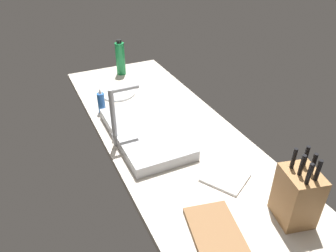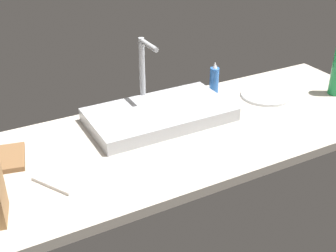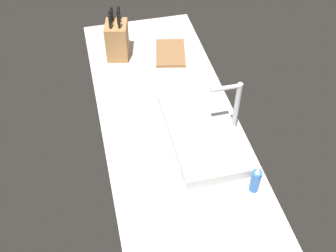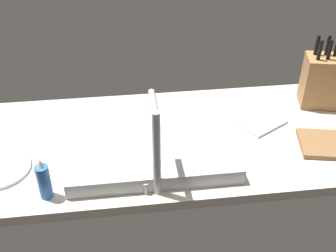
{
  "view_description": "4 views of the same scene",
  "coord_description": "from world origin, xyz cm",
  "px_view_note": "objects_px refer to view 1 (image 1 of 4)",
  "views": [
    {
      "loc": [
        -118.99,
        58.58,
        93.94
      ],
      "look_at": [
        -3.6,
        3.73,
        11.98
      ],
      "focal_mm": 34.29,
      "sensor_mm": 36.0,
      "label": 1
    },
    {
      "loc": [
        -64.74,
        -122.26,
        84.72
      ],
      "look_at": [
        -0.15,
        -2.25,
        9.32
      ],
      "focal_mm": 46.79,
      "sensor_mm": 36.0,
      "label": 2
    },
    {
      "loc": [
        129.32,
        -33.17,
        149.69
      ],
      "look_at": [
        0.43,
        -2.91,
        10.45
      ],
      "focal_mm": 45.36,
      "sensor_mm": 36.0,
      "label": 3
    },
    {
      "loc": [
        12.9,
        121.63,
        93.43
      ],
      "look_at": [
        -2.41,
        2.44,
        10.43
      ],
      "focal_mm": 44.75,
      "sensor_mm": 36.0,
      "label": 4
    }
  ],
  "objects_px": {
    "soap_bottle": "(101,102)",
    "knife_block": "(297,195)",
    "sink_basin": "(145,133)",
    "dish_towel": "(225,177)",
    "faucet": "(116,113)",
    "water_bottle": "(120,58)",
    "dinner_plate": "(118,93)",
    "cutting_board": "(215,232)"
  },
  "relations": [
    {
      "from": "sink_basin",
      "to": "faucet",
      "type": "height_order",
      "value": "faucet"
    },
    {
      "from": "sink_basin",
      "to": "dish_towel",
      "type": "distance_m",
      "value": 0.46
    },
    {
      "from": "knife_block",
      "to": "soap_bottle",
      "type": "relative_size",
      "value": 2.0
    },
    {
      "from": "faucet",
      "to": "knife_block",
      "type": "xyz_separation_m",
      "value": [
        -0.7,
        -0.42,
        -0.06
      ]
    },
    {
      "from": "cutting_board",
      "to": "dish_towel",
      "type": "bearing_deg",
      "value": -40.57
    },
    {
      "from": "soap_bottle",
      "to": "dish_towel",
      "type": "distance_m",
      "value": 0.82
    },
    {
      "from": "soap_bottle",
      "to": "dinner_plate",
      "type": "xyz_separation_m",
      "value": [
        0.17,
        -0.15,
        -0.06
      ]
    },
    {
      "from": "knife_block",
      "to": "dinner_plate",
      "type": "height_order",
      "value": "knife_block"
    },
    {
      "from": "water_bottle",
      "to": "dish_towel",
      "type": "distance_m",
      "value": 1.23
    },
    {
      "from": "faucet",
      "to": "dish_towel",
      "type": "relative_size",
      "value": 1.74
    },
    {
      "from": "faucet",
      "to": "dinner_plate",
      "type": "height_order",
      "value": "faucet"
    },
    {
      "from": "dish_towel",
      "to": "knife_block",
      "type": "bearing_deg",
      "value": -160.27
    },
    {
      "from": "sink_basin",
      "to": "soap_bottle",
      "type": "bearing_deg",
      "value": 20.28
    },
    {
      "from": "dinner_plate",
      "to": "dish_towel",
      "type": "relative_size",
      "value": 1.28
    },
    {
      "from": "knife_block",
      "to": "water_bottle",
      "type": "relative_size",
      "value": 1.18
    },
    {
      "from": "faucet",
      "to": "soap_bottle",
      "type": "height_order",
      "value": "faucet"
    },
    {
      "from": "sink_basin",
      "to": "soap_bottle",
      "type": "height_order",
      "value": "soap_bottle"
    },
    {
      "from": "dish_towel",
      "to": "water_bottle",
      "type": "bearing_deg",
      "value": 2.03
    },
    {
      "from": "knife_block",
      "to": "soap_bottle",
      "type": "distance_m",
      "value": 1.11
    },
    {
      "from": "faucet",
      "to": "knife_block",
      "type": "distance_m",
      "value": 0.82
    },
    {
      "from": "dinner_plate",
      "to": "soap_bottle",
      "type": "bearing_deg",
      "value": 140.26
    },
    {
      "from": "knife_block",
      "to": "water_bottle",
      "type": "bearing_deg",
      "value": 18.91
    },
    {
      "from": "knife_block",
      "to": "dish_towel",
      "type": "distance_m",
      "value": 0.31
    },
    {
      "from": "water_bottle",
      "to": "dish_towel",
      "type": "xyz_separation_m",
      "value": [
        -1.22,
        -0.04,
        -0.11
      ]
    },
    {
      "from": "faucet",
      "to": "knife_block",
      "type": "relative_size",
      "value": 1.02
    },
    {
      "from": "knife_block",
      "to": "dish_towel",
      "type": "bearing_deg",
      "value": 33.23
    },
    {
      "from": "cutting_board",
      "to": "dinner_plate",
      "type": "relative_size",
      "value": 1.14
    },
    {
      "from": "knife_block",
      "to": "sink_basin",
      "type": "bearing_deg",
      "value": 35.71
    },
    {
      "from": "faucet",
      "to": "soap_bottle",
      "type": "relative_size",
      "value": 2.05
    },
    {
      "from": "soap_bottle",
      "to": "dinner_plate",
      "type": "bearing_deg",
      "value": -39.74
    },
    {
      "from": "sink_basin",
      "to": "cutting_board",
      "type": "height_order",
      "value": "sink_basin"
    },
    {
      "from": "cutting_board",
      "to": "dish_towel",
      "type": "relative_size",
      "value": 1.47
    },
    {
      "from": "soap_bottle",
      "to": "dish_towel",
      "type": "height_order",
      "value": "soap_bottle"
    },
    {
      "from": "faucet",
      "to": "soap_bottle",
      "type": "bearing_deg",
      "value": -2.12
    },
    {
      "from": "dinner_plate",
      "to": "cutting_board",
      "type": "bearing_deg",
      "value": 178.8
    },
    {
      "from": "water_bottle",
      "to": "dinner_plate",
      "type": "bearing_deg",
      "value": 157.08
    },
    {
      "from": "faucet",
      "to": "dinner_plate",
      "type": "distance_m",
      "value": 0.56
    },
    {
      "from": "soap_bottle",
      "to": "knife_block",
      "type": "bearing_deg",
      "value": -158.41
    },
    {
      "from": "cutting_board",
      "to": "dish_towel",
      "type": "distance_m",
      "value": 0.29
    },
    {
      "from": "faucet",
      "to": "water_bottle",
      "type": "distance_m",
      "value": 0.85
    },
    {
      "from": "cutting_board",
      "to": "soap_bottle",
      "type": "xyz_separation_m",
      "value": [
        0.98,
        0.12,
        0.05
      ]
    },
    {
      "from": "sink_basin",
      "to": "cutting_board",
      "type": "bearing_deg",
      "value": 179.79
    }
  ]
}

